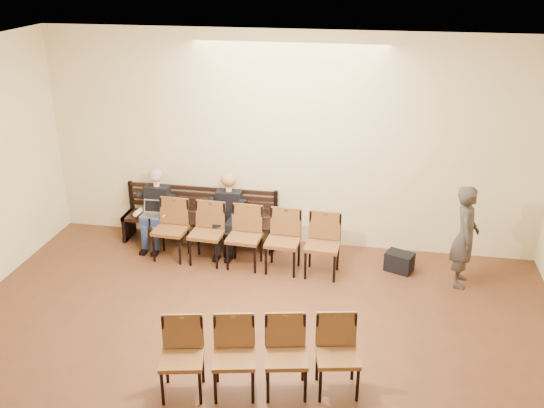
{
  "coord_description": "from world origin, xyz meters",
  "views": [
    {
      "loc": [
        1.42,
        -4.18,
        4.57
      ],
      "look_at": [
        -0.09,
        4.05,
        1.06
      ],
      "focal_mm": 40.0,
      "sensor_mm": 36.0,
      "label": 1
    }
  ],
  "objects_px": {
    "seated_man": "(156,209)",
    "chair_row_front": "(244,238)",
    "passerby": "(466,229)",
    "laptop": "(151,216)",
    "water_bottle": "(234,226)",
    "bag": "(399,262)",
    "chair_row_back": "(260,358)",
    "bench": "(200,231)",
    "seated_woman": "(228,216)"
  },
  "relations": [
    {
      "from": "seated_woman",
      "to": "water_bottle",
      "type": "distance_m",
      "value": 0.32
    },
    {
      "from": "seated_man",
      "to": "chair_row_front",
      "type": "height_order",
      "value": "seated_man"
    },
    {
      "from": "water_bottle",
      "to": "passerby",
      "type": "distance_m",
      "value": 3.5
    },
    {
      "from": "seated_man",
      "to": "bench",
      "type": "bearing_deg",
      "value": 9.8
    },
    {
      "from": "chair_row_front",
      "to": "chair_row_back",
      "type": "bearing_deg",
      "value": -70.93
    },
    {
      "from": "seated_woman",
      "to": "laptop",
      "type": "bearing_deg",
      "value": -171.01
    },
    {
      "from": "bench",
      "to": "chair_row_back",
      "type": "xyz_separation_m",
      "value": [
        1.74,
        -3.49,
        0.22
      ]
    },
    {
      "from": "seated_man",
      "to": "water_bottle",
      "type": "xyz_separation_m",
      "value": [
        1.39,
        -0.27,
        -0.06
      ]
    },
    {
      "from": "bag",
      "to": "passerby",
      "type": "distance_m",
      "value": 1.17
    },
    {
      "from": "laptop",
      "to": "water_bottle",
      "type": "distance_m",
      "value": 1.41
    },
    {
      "from": "laptop",
      "to": "chair_row_front",
      "type": "height_order",
      "value": "chair_row_front"
    },
    {
      "from": "seated_man",
      "to": "chair_row_back",
      "type": "xyz_separation_m",
      "value": [
        2.44,
        -3.37,
        -0.16
      ]
    },
    {
      "from": "bench",
      "to": "chair_row_front",
      "type": "height_order",
      "value": "chair_row_front"
    },
    {
      "from": "bench",
      "to": "seated_man",
      "type": "distance_m",
      "value": 0.8
    },
    {
      "from": "chair_row_front",
      "to": "bag",
      "type": "bearing_deg",
      "value": 9.57
    },
    {
      "from": "water_bottle",
      "to": "passerby",
      "type": "height_order",
      "value": "passerby"
    },
    {
      "from": "passerby",
      "to": "laptop",
      "type": "bearing_deg",
      "value": 92.72
    },
    {
      "from": "bag",
      "to": "water_bottle",
      "type": "bearing_deg",
      "value": -179.51
    },
    {
      "from": "chair_row_front",
      "to": "passerby",
      "type": "bearing_deg",
      "value": 3.75
    },
    {
      "from": "bench",
      "to": "passerby",
      "type": "relative_size",
      "value": 1.47
    },
    {
      "from": "bag",
      "to": "bench",
      "type": "bearing_deg",
      "value": 173.59
    },
    {
      "from": "seated_woman",
      "to": "bag",
      "type": "xyz_separation_m",
      "value": [
        2.77,
        -0.25,
        -0.44
      ]
    },
    {
      "from": "bench",
      "to": "water_bottle",
      "type": "distance_m",
      "value": 0.86
    },
    {
      "from": "seated_woman",
      "to": "laptop",
      "type": "xyz_separation_m",
      "value": [
        -1.24,
        -0.2,
        -0.02
      ]
    },
    {
      "from": "bench",
      "to": "chair_row_back",
      "type": "relative_size",
      "value": 1.2
    },
    {
      "from": "passerby",
      "to": "chair_row_front",
      "type": "relative_size",
      "value": 0.6
    },
    {
      "from": "water_bottle",
      "to": "chair_row_front",
      "type": "height_order",
      "value": "chair_row_front"
    },
    {
      "from": "seated_man",
      "to": "chair_row_back",
      "type": "relative_size",
      "value": 0.56
    },
    {
      "from": "bench",
      "to": "laptop",
      "type": "xyz_separation_m",
      "value": [
        -0.71,
        -0.32,
        0.34
      ]
    },
    {
      "from": "water_bottle",
      "to": "passerby",
      "type": "bearing_deg",
      "value": -3.41
    },
    {
      "from": "laptop",
      "to": "chair_row_front",
      "type": "distance_m",
      "value": 1.67
    },
    {
      "from": "laptop",
      "to": "water_bottle",
      "type": "bearing_deg",
      "value": 11.1
    },
    {
      "from": "bench",
      "to": "laptop",
      "type": "relative_size",
      "value": 8.1
    },
    {
      "from": "seated_woman",
      "to": "chair_row_front",
      "type": "height_order",
      "value": "seated_woman"
    },
    {
      "from": "bench",
      "to": "laptop",
      "type": "distance_m",
      "value": 0.85
    },
    {
      "from": "laptop",
      "to": "bag",
      "type": "xyz_separation_m",
      "value": [
        4.01,
        -0.05,
        -0.42
      ]
    },
    {
      "from": "chair_row_back",
      "to": "water_bottle",
      "type": "bearing_deg",
      "value": 96.75
    },
    {
      "from": "water_bottle",
      "to": "bag",
      "type": "height_order",
      "value": "water_bottle"
    },
    {
      "from": "bench",
      "to": "seated_man",
      "type": "relative_size",
      "value": 2.13
    },
    {
      "from": "seated_man",
      "to": "laptop",
      "type": "xyz_separation_m",
      "value": [
        -0.02,
        -0.2,
        -0.04
      ]
    },
    {
      "from": "bench",
      "to": "seated_woman",
      "type": "relative_size",
      "value": 2.2
    },
    {
      "from": "seated_woman",
      "to": "chair_row_back",
      "type": "bearing_deg",
      "value": -70.18
    },
    {
      "from": "bench",
      "to": "seated_woman",
      "type": "xyz_separation_m",
      "value": [
        0.53,
        -0.12,
        0.37
      ]
    },
    {
      "from": "bench",
      "to": "water_bottle",
      "type": "height_order",
      "value": "water_bottle"
    },
    {
      "from": "water_bottle",
      "to": "seated_woman",
      "type": "bearing_deg",
      "value": 121.16
    },
    {
      "from": "passerby",
      "to": "bag",
      "type": "bearing_deg",
      "value": 81.41
    },
    {
      "from": "bench",
      "to": "passerby",
      "type": "xyz_separation_m",
      "value": [
        4.18,
        -0.6,
        0.66
      ]
    },
    {
      "from": "water_bottle",
      "to": "bag",
      "type": "bearing_deg",
      "value": 0.49
    },
    {
      "from": "laptop",
      "to": "chair_row_back",
      "type": "relative_size",
      "value": 0.15
    },
    {
      "from": "chair_row_front",
      "to": "water_bottle",
      "type": "bearing_deg",
      "value": 134.0
    }
  ]
}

